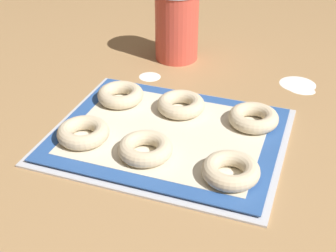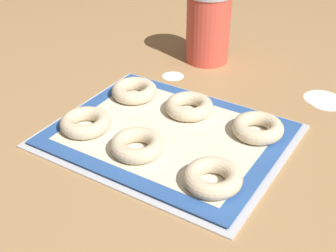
# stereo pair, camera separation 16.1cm
# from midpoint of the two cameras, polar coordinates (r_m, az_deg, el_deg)

# --- Properties ---
(ground_plane) EXTENTS (2.80, 2.80, 0.00)m
(ground_plane) POSITION_cam_midpoint_polar(r_m,az_deg,el_deg) (0.90, 3.82, -1.90)
(ground_plane) COLOR #A87F51
(baking_tray) EXTENTS (0.45, 0.36, 0.01)m
(baking_tray) POSITION_cam_midpoint_polar(r_m,az_deg,el_deg) (0.90, 5.07, -1.44)
(baking_tray) COLOR silver
(baking_tray) RESTS_ON ground_plane
(baking_mat) EXTENTS (0.42, 0.34, 0.00)m
(baking_mat) POSITION_cam_midpoint_polar(r_m,az_deg,el_deg) (0.90, 5.08, -1.16)
(baking_mat) COLOR #2D569E
(baking_mat) RESTS_ON baking_tray
(bagel_front_left) EXTENTS (0.10, 0.10, 0.03)m
(bagel_front_left) POSITION_cam_midpoint_polar(r_m,az_deg,el_deg) (0.90, -5.12, 0.11)
(bagel_front_left) COLOR beige
(bagel_front_left) RESTS_ON baking_mat
(bagel_front_center) EXTENTS (0.10, 0.10, 0.03)m
(bagel_front_center) POSITION_cam_midpoint_polar(r_m,az_deg,el_deg) (0.84, 1.96, -2.78)
(bagel_front_center) COLOR beige
(bagel_front_center) RESTS_ON baking_mat
(bagel_front_right) EXTENTS (0.10, 0.10, 0.03)m
(bagel_front_right) POSITION_cam_midpoint_polar(r_m,az_deg,el_deg) (0.78, 11.43, -6.60)
(bagel_front_right) COLOR beige
(bagel_front_right) RESTS_ON baking_mat
(bagel_back_left) EXTENTS (0.10, 0.10, 0.03)m
(bagel_back_left) POSITION_cam_midpoint_polar(r_m,az_deg,el_deg) (1.01, 0.37, 4.10)
(bagel_back_left) COLOR beige
(bagel_back_left) RESTS_ON baking_mat
(bagel_back_center) EXTENTS (0.10, 0.10, 0.03)m
(bagel_back_center) POSITION_cam_midpoint_polar(r_m,az_deg,el_deg) (0.96, 7.38, 2.13)
(bagel_back_center) COLOR beige
(bagel_back_center) RESTS_ON baking_mat
(bagel_back_right) EXTENTS (0.10, 0.10, 0.03)m
(bagel_back_right) POSITION_cam_midpoint_polar(r_m,az_deg,el_deg) (0.92, 15.86, -0.50)
(bagel_back_right) COLOR beige
(bagel_back_right) RESTS_ON baking_mat
(flour_canister) EXTENTS (0.11, 0.11, 0.19)m
(flour_canister) POSITION_cam_midpoint_polar(r_m,az_deg,el_deg) (1.19, 8.87, 11.87)
(flour_canister) COLOR #DB4C3D
(flour_canister) RESTS_ON ground_plane
(flour_patch_near) EXTENTS (0.06, 0.04, 0.00)m
(flour_patch_near) POSITION_cam_midpoint_polar(r_m,az_deg,el_deg) (1.09, 22.73, 2.14)
(flour_patch_near) COLOR white
(flour_patch_near) RESTS_ON ground_plane
(flour_patch_far) EXTENTS (0.05, 0.05, 0.00)m
(flour_patch_far) POSITION_cam_midpoint_polar(r_m,az_deg,el_deg) (1.13, 4.67, 5.95)
(flour_patch_far) COLOR white
(flour_patch_far) RESTS_ON ground_plane
(flour_patch_side) EXTENTS (0.08, 0.08, 0.00)m
(flour_patch_side) POSITION_cam_midpoint_polar(r_m,az_deg,el_deg) (1.12, 22.38, 2.95)
(flour_patch_side) COLOR white
(flour_patch_side) RESTS_ON ground_plane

